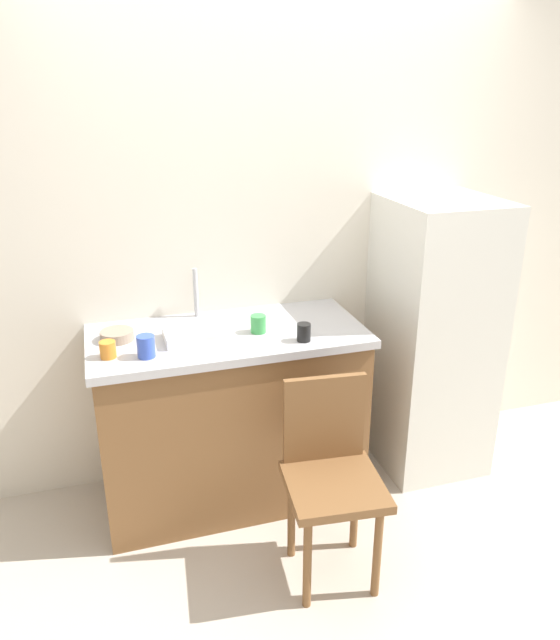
# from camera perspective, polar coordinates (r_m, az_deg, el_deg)

# --- Properties ---
(ground_plane) EXTENTS (8.00, 8.00, 0.00)m
(ground_plane) POSITION_cam_1_polar(r_m,az_deg,el_deg) (3.02, 5.55, -21.61)
(ground_plane) COLOR #BCB2A3
(back_wall) EXTENTS (4.80, 0.10, 2.52)m
(back_wall) POSITION_cam_1_polar(r_m,az_deg,el_deg) (3.24, -0.42, 7.27)
(back_wall) COLOR silver
(back_wall) RESTS_ON ground_plane
(cabinet_base) EXTENTS (1.28, 0.60, 0.89)m
(cabinet_base) POSITION_cam_1_polar(r_m,az_deg,el_deg) (3.16, -4.66, -9.22)
(cabinet_base) COLOR brown
(cabinet_base) RESTS_ON ground_plane
(countertop) EXTENTS (1.32, 0.64, 0.04)m
(countertop) POSITION_cam_1_polar(r_m,az_deg,el_deg) (2.95, -4.93, -1.45)
(countertop) COLOR #B7B7BC
(countertop) RESTS_ON cabinet_base
(faucet) EXTENTS (0.02, 0.02, 0.25)m
(faucet) POSITION_cam_1_polar(r_m,az_deg,el_deg) (3.11, -7.87, 2.55)
(faucet) COLOR #B7B7BC
(faucet) RESTS_ON countertop
(refrigerator) EXTENTS (0.54, 0.59, 1.50)m
(refrigerator) POSITION_cam_1_polar(r_m,az_deg,el_deg) (3.42, 14.07, -1.59)
(refrigerator) COLOR silver
(refrigerator) RESTS_ON ground_plane
(chair) EXTENTS (0.44, 0.44, 0.89)m
(chair) POSITION_cam_1_polar(r_m,az_deg,el_deg) (2.69, 4.76, -13.95)
(chair) COLOR brown
(chair) RESTS_ON ground_plane
(dish_tray) EXTENTS (0.28, 0.20, 0.05)m
(dish_tray) POSITION_cam_1_polar(r_m,az_deg,el_deg) (2.86, -7.98, -1.34)
(dish_tray) COLOR white
(dish_tray) RESTS_ON countertop
(terracotta_bowl) EXTENTS (0.15, 0.15, 0.05)m
(terracotta_bowl) POSITION_cam_1_polar(r_m,az_deg,el_deg) (2.93, -15.00, -1.39)
(terracotta_bowl) COLOR gray
(terracotta_bowl) RESTS_ON countertop
(cup_black) EXTENTS (0.06, 0.06, 0.08)m
(cup_black) POSITION_cam_1_polar(r_m,az_deg,el_deg) (2.82, 2.24, -1.16)
(cup_black) COLOR black
(cup_black) RESTS_ON countertop
(cup_orange) EXTENTS (0.07, 0.07, 0.07)m
(cup_orange) POSITION_cam_1_polar(r_m,az_deg,el_deg) (2.75, -15.80, -2.68)
(cup_orange) COLOR orange
(cup_orange) RESTS_ON countertop
(cup_blue) EXTENTS (0.08, 0.08, 0.10)m
(cup_blue) POSITION_cam_1_polar(r_m,az_deg,el_deg) (2.71, -12.43, -2.43)
(cup_blue) COLOR blue
(cup_blue) RESTS_ON countertop
(cup_green) EXTENTS (0.07, 0.07, 0.09)m
(cup_green) POSITION_cam_1_polar(r_m,az_deg,el_deg) (2.91, -2.05, -0.36)
(cup_green) COLOR green
(cup_green) RESTS_ON countertop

